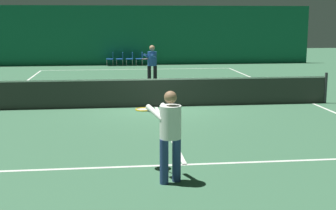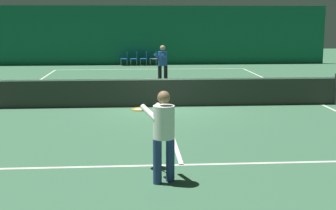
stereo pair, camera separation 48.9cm
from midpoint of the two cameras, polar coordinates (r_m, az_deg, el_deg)
ground_plane at (r=15.71m, az=0.24°, el=-0.20°), size 60.00×60.00×0.00m
backdrop_curtain at (r=30.19m, az=-1.88°, el=8.48°), size 23.00×0.12×3.74m
court_line_baseline_far at (r=27.48m, az=-1.63°, el=4.39°), size 11.00×0.10×0.00m
court_line_service_far at (r=22.02m, az=-1.01°, el=2.88°), size 8.25×0.10×0.00m
court_line_service_near at (r=9.53m, az=3.15°, el=-7.30°), size 8.25×0.10×0.00m
court_line_sideline_right at (r=17.03m, az=19.03°, el=0.06°), size 0.10×23.80×0.00m
court_line_centre at (r=15.71m, az=0.24°, el=-0.19°), size 0.10×12.80×0.00m
tennis_net at (r=15.63m, az=0.24°, el=1.64°), size 12.00×0.10×1.07m
player_near at (r=8.30m, az=1.03°, el=-3.00°), size 0.88×1.38×1.67m
player_far at (r=20.71m, az=-0.01°, el=5.26°), size 0.88×1.43×1.77m
courtside_chair_0 at (r=29.70m, az=-4.78°, el=5.75°), size 0.44×0.44×0.84m
courtside_chair_1 at (r=29.70m, az=-3.59°, el=5.76°), size 0.44×0.44×0.84m
courtside_chair_2 at (r=29.71m, az=-2.39°, el=5.78°), size 0.44×0.44×0.84m
courtside_chair_3 at (r=29.74m, az=-1.21°, el=5.79°), size 0.44×0.44×0.84m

